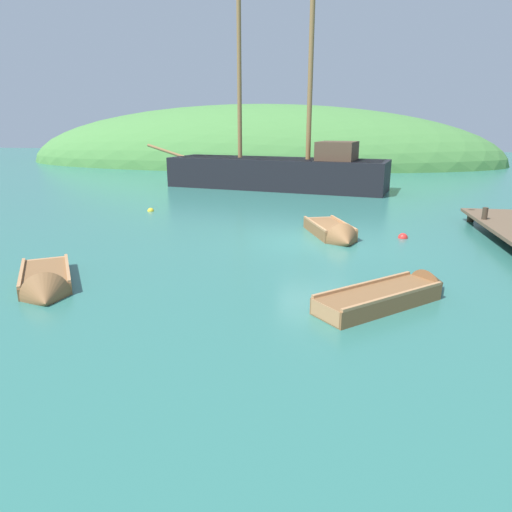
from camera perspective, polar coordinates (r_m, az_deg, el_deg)
ground_plane at (r=16.34m, az=7.37°, el=1.90°), size 120.00×120.00×0.00m
shore_hill at (r=50.98m, az=0.03°, el=11.60°), size 51.13×22.09×12.22m
sailing_ship at (r=29.95m, az=2.78°, el=9.84°), size 16.71×6.52×12.69m
rowboat_portside at (r=16.89m, az=9.67°, el=2.77°), size 2.25×3.57×1.14m
rowboat_far at (r=12.61m, az=-24.78°, el=-3.32°), size 2.75×3.35×1.12m
rowboat_near_dock at (r=11.10m, az=16.95°, el=-4.84°), size 3.55×3.34×0.94m
buoy_yellow at (r=22.46m, az=-13.02°, el=5.48°), size 0.31×0.31×0.31m
buoy_red at (r=17.46m, az=17.87°, el=2.16°), size 0.36×0.36×0.36m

